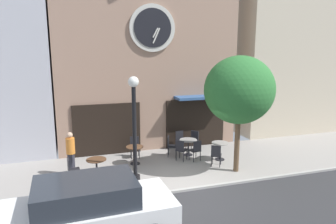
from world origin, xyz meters
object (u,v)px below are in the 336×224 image
object	(u,v)px
street_tree	(239,90)
cafe_chair_right_end	(194,139)
cafe_table_leftmost	(188,144)
cafe_chair_facing_street	(196,149)
cafe_chair_curbside	(216,154)
pedestrian_orange	(71,153)
cafe_table_near_door	(135,152)
cafe_chair_mid_row	(135,145)
cafe_chair_facing_wall	(170,145)
street_lamp	(134,131)
cafe_table_center	(97,165)
cafe_chair_near_tree	(181,149)
cafe_chair_under_awning	(72,168)
cafe_table_rightmost	(220,147)
cafe_chair_outer	(180,139)
parked_car_white	(87,211)

from	to	relation	value
street_tree	cafe_chair_right_end	size ratio (longest dim) A/B	4.93
cafe_table_leftmost	cafe_chair_facing_street	distance (m)	0.81
cafe_chair_curbside	pedestrian_orange	world-z (taller)	pedestrian_orange
street_tree	cafe_table_near_door	distance (m)	4.85
cafe_chair_facing_street	cafe_chair_mid_row	distance (m)	2.68
cafe_chair_facing_wall	street_lamp	bearing A→B (deg)	-130.07
pedestrian_orange	cafe_chair_curbside	bearing A→B (deg)	-8.42
cafe_table_near_door	cafe_chair_curbside	distance (m)	3.30
street_tree	cafe_table_center	xyz separation A→B (m)	(-5.21, 0.91, -2.63)
cafe_chair_right_end	cafe_chair_curbside	bearing A→B (deg)	-88.80
cafe_table_near_door	street_lamp	bearing A→B (deg)	-101.15
street_lamp	cafe_chair_near_tree	bearing A→B (deg)	37.70
street_lamp	street_tree	distance (m)	4.17
cafe_chair_right_end	pedestrian_orange	world-z (taller)	pedestrian_orange
cafe_chair_right_end	cafe_chair_facing_wall	distance (m)	1.41
pedestrian_orange	cafe_chair_facing_wall	bearing A→B (deg)	12.39
cafe_chair_near_tree	cafe_chair_under_awning	distance (m)	4.52
cafe_chair_right_end	cafe_chair_mid_row	size ratio (longest dim) A/B	1.00
cafe_table_leftmost	cafe_table_rightmost	size ratio (longest dim) A/B	1.02
cafe_chair_near_tree	pedestrian_orange	size ratio (longest dim) A/B	0.54
street_tree	cafe_chair_mid_row	size ratio (longest dim) A/B	4.93
street_lamp	cafe_table_center	bearing A→B (deg)	141.40
street_tree	cafe_table_rightmost	size ratio (longest dim) A/B	5.83
cafe_chair_outer	cafe_chair_facing_street	size ratio (longest dim) A/B	1.00
cafe_chair_curbside	cafe_chair_outer	xyz separation A→B (m)	(-0.66, 2.40, 0.00)
cafe_table_rightmost	cafe_table_near_door	bearing A→B (deg)	170.36
cafe_chair_right_end	cafe_chair_curbside	size ratio (longest dim) A/B	1.00
cafe_table_rightmost	cafe_chair_right_end	world-z (taller)	cafe_chair_right_end
cafe_table_center	cafe_chair_under_awning	distance (m)	0.88
cafe_table_leftmost	cafe_chair_outer	world-z (taller)	cafe_chair_outer
cafe_chair_mid_row	cafe_chair_facing_street	bearing A→B (deg)	-28.68
street_lamp	cafe_table_near_door	bearing A→B (deg)	78.85
cafe_chair_curbside	pedestrian_orange	bearing A→B (deg)	171.58
cafe_chair_mid_row	pedestrian_orange	xyz separation A→B (m)	(-2.66, -1.27, 0.33)
cafe_chair_near_tree	cafe_chair_facing_wall	distance (m)	0.73
cafe_chair_mid_row	cafe_chair_near_tree	bearing A→B (deg)	-30.67
cafe_table_leftmost	parked_car_white	bearing A→B (deg)	-132.26
street_lamp	cafe_chair_facing_wall	size ratio (longest dim) A/B	4.20
cafe_table_near_door	parked_car_white	bearing A→B (deg)	-114.50
cafe_chair_facing_street	pedestrian_orange	xyz separation A→B (m)	(-5.01, 0.01, 0.33)
cafe_chair_near_tree	cafe_chair_under_awning	size ratio (longest dim) A/B	1.00
cafe_table_near_door	pedestrian_orange	bearing A→B (deg)	-170.01
cafe_table_near_door	cafe_chair_right_end	distance (m)	3.16
cafe_table_rightmost	parked_car_white	xyz separation A→B (m)	(-5.74, -4.17, 0.21)
cafe_chair_under_awning	parked_car_white	size ratio (longest dim) A/B	0.21
cafe_chair_right_end	cafe_chair_facing_wall	bearing A→B (deg)	-159.29
cafe_table_rightmost	street_tree	bearing A→B (deg)	-89.20
cafe_chair_facing_street	pedestrian_orange	world-z (taller)	pedestrian_orange
cafe_table_center	cafe_chair_near_tree	xyz separation A→B (m)	(3.55, 0.81, 0.00)
cafe_table_rightmost	parked_car_white	size ratio (longest dim) A/B	0.17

